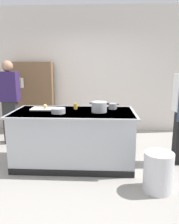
# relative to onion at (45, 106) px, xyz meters

# --- Properties ---
(ground_plane) EXTENTS (10.00, 10.00, 0.00)m
(ground_plane) POSITION_rel_onion_xyz_m (0.49, -0.13, -0.96)
(ground_plane) COLOR #9E9991
(back_wall) EXTENTS (6.40, 0.12, 3.00)m
(back_wall) POSITION_rel_onion_xyz_m (0.49, 1.97, 0.54)
(back_wall) COLOR silver
(back_wall) RESTS_ON ground_plane
(counter_island) EXTENTS (1.98, 0.98, 0.90)m
(counter_island) POSITION_rel_onion_xyz_m (0.49, -0.13, -0.49)
(counter_island) COLOR #B7BABF
(counter_island) RESTS_ON ground_plane
(cutting_board) EXTENTS (0.40, 0.28, 0.02)m
(cutting_board) POSITION_rel_onion_xyz_m (-0.04, 0.01, -0.05)
(cutting_board) COLOR silver
(cutting_board) RESTS_ON counter_island
(onion) EXTENTS (0.07, 0.07, 0.07)m
(onion) POSITION_rel_onion_xyz_m (0.00, 0.00, 0.00)
(onion) COLOR tan
(onion) RESTS_ON cutting_board
(stock_pot) EXTENTS (0.31, 0.25, 0.16)m
(stock_pot) POSITION_rel_onion_xyz_m (0.91, -0.15, 0.03)
(stock_pot) COLOR #B7BABF
(stock_pot) RESTS_ON counter_island
(sauce_pan) EXTENTS (0.21, 0.14, 0.09)m
(sauce_pan) POSITION_rel_onion_xyz_m (1.13, 0.10, -0.01)
(sauce_pan) COLOR #99999E
(sauce_pan) RESTS_ON counter_island
(mixing_bowl) EXTENTS (0.22, 0.22, 0.08)m
(mixing_bowl) POSITION_rel_onion_xyz_m (0.28, -0.28, -0.02)
(mixing_bowl) COLOR #B7BABF
(mixing_bowl) RESTS_ON counter_island
(juice_cup) EXTENTS (0.07, 0.07, 0.10)m
(juice_cup) POSITION_rel_onion_xyz_m (0.51, 0.05, -0.01)
(juice_cup) COLOR yellow
(juice_cup) RESTS_ON counter_island
(trash_bin) EXTENTS (0.38, 0.38, 0.53)m
(trash_bin) POSITION_rel_onion_xyz_m (1.70, -0.89, -0.69)
(trash_bin) COLOR silver
(trash_bin) RESTS_ON ground_plane
(person_guest) EXTENTS (0.38, 0.24, 1.72)m
(person_guest) POSITION_rel_onion_xyz_m (-0.94, 0.82, -0.04)
(person_guest) COLOR #2C2C2C
(person_guest) RESTS_ON ground_plane
(bookshelf) EXTENTS (1.10, 0.31, 1.70)m
(bookshelf) POSITION_rel_onion_xyz_m (-0.77, 1.67, -0.10)
(bookshelf) COLOR brown
(bookshelf) RESTS_ON ground_plane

